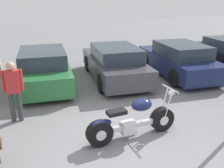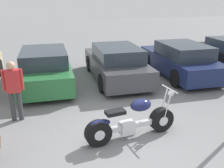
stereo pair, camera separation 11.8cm
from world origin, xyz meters
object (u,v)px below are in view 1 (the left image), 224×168
at_px(parked_car_dark_grey, 115,63).
at_px(parked_car_green, 44,68).
at_px(person_standing, 13,87).
at_px(parked_car_navy, 178,60).
at_px(motorcycle, 132,122).

bearing_deg(parked_car_dark_grey, parked_car_green, 178.45).
distance_m(parked_car_dark_grey, person_standing, 4.43).
relative_size(parked_car_green, parked_car_navy, 1.00).
height_order(parked_car_green, parked_car_navy, same).
bearing_deg(parked_car_dark_grey, parked_car_navy, -3.02).
xyz_separation_m(parked_car_green, parked_car_dark_grey, (2.72, -0.07, 0.00)).
bearing_deg(parked_car_navy, parked_car_dark_grey, 176.98).
distance_m(parked_car_navy, person_standing, 6.72).
relative_size(motorcycle, parked_car_dark_grey, 0.52).
relative_size(motorcycle, parked_car_navy, 0.52).
xyz_separation_m(motorcycle, parked_car_green, (-1.90, 4.38, 0.24)).
bearing_deg(parked_car_navy, motorcycle, -130.37).
xyz_separation_m(parked_car_green, parked_car_navy, (5.44, -0.22, 0.00)).
bearing_deg(parked_car_navy, parked_car_green, 177.72).
height_order(motorcycle, parked_car_navy, parked_car_navy).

